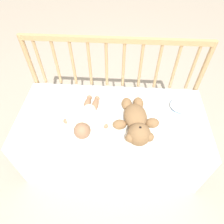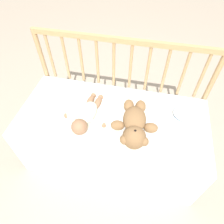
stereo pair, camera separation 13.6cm
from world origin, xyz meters
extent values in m
plane|color=tan|center=(0.00, 0.00, 0.00)|extent=(12.00, 12.00, 0.00)
cube|color=silver|center=(0.00, 0.00, 0.25)|extent=(1.34, 0.63, 0.51)
cylinder|color=tan|center=(-0.65, 0.34, 0.46)|extent=(0.04, 0.04, 0.92)
cylinder|color=tan|center=(0.65, 0.34, 0.46)|extent=(0.04, 0.04, 0.92)
cube|color=tan|center=(0.00, 0.34, 0.90)|extent=(1.31, 0.03, 0.04)
cylinder|color=tan|center=(-0.57, 0.34, 0.70)|extent=(0.02, 0.02, 0.38)
cylinder|color=tan|center=(-0.44, 0.34, 0.70)|extent=(0.02, 0.02, 0.38)
cylinder|color=tan|center=(-0.32, 0.34, 0.70)|extent=(0.02, 0.02, 0.38)
cylinder|color=tan|center=(-0.19, 0.34, 0.70)|extent=(0.02, 0.02, 0.38)
cylinder|color=tan|center=(-0.06, 0.34, 0.70)|extent=(0.02, 0.02, 0.38)
cylinder|color=tan|center=(0.06, 0.34, 0.70)|extent=(0.02, 0.02, 0.38)
cylinder|color=tan|center=(0.19, 0.34, 0.70)|extent=(0.02, 0.02, 0.38)
cylinder|color=tan|center=(0.32, 0.34, 0.70)|extent=(0.02, 0.02, 0.38)
cylinder|color=tan|center=(0.44, 0.34, 0.70)|extent=(0.02, 0.02, 0.38)
cylinder|color=tan|center=(0.57, 0.34, 0.70)|extent=(0.02, 0.02, 0.38)
cube|color=white|center=(-0.01, -0.03, 0.51)|extent=(0.85, 0.52, 0.01)
ellipsoid|color=olive|center=(0.16, -0.03, 0.57)|extent=(0.18, 0.22, 0.11)
sphere|color=olive|center=(0.18, -0.19, 0.58)|extent=(0.15, 0.15, 0.15)
sphere|color=tan|center=(0.18, -0.19, 0.62)|extent=(0.06, 0.06, 0.06)
sphere|color=black|center=(0.18, -0.19, 0.65)|extent=(0.02, 0.02, 0.02)
sphere|color=olive|center=(0.24, -0.21, 0.58)|extent=(0.06, 0.06, 0.06)
sphere|color=olive|center=(0.12, -0.22, 0.58)|extent=(0.06, 0.06, 0.06)
ellipsoid|color=olive|center=(0.27, -0.07, 0.54)|extent=(0.10, 0.08, 0.07)
ellipsoid|color=olive|center=(0.06, -0.09, 0.54)|extent=(0.10, 0.08, 0.07)
ellipsoid|color=olive|center=(0.18, 0.11, 0.54)|extent=(0.09, 0.11, 0.07)
ellipsoid|color=olive|center=(0.10, 0.09, 0.54)|extent=(0.09, 0.11, 0.07)
ellipsoid|color=#EAEACC|center=(-0.17, -0.03, 0.55)|extent=(0.13, 0.21, 0.08)
sphere|color=#936B4C|center=(-0.18, -0.17, 0.56)|extent=(0.11, 0.11, 0.11)
ellipsoid|color=#EAEACC|center=(-0.07, -0.09, 0.53)|extent=(0.13, 0.05, 0.04)
ellipsoid|color=#EAEACC|center=(-0.27, -0.08, 0.53)|extent=(0.13, 0.05, 0.04)
sphere|color=#936B4C|center=(-0.04, -0.10, 0.53)|extent=(0.04, 0.04, 0.04)
sphere|color=#936B4C|center=(-0.31, -0.08, 0.53)|extent=(0.04, 0.04, 0.04)
ellipsoid|color=#936B4C|center=(-0.13, 0.08, 0.53)|extent=(0.06, 0.14, 0.05)
ellipsoid|color=#936B4C|center=(-0.19, 0.09, 0.53)|extent=(0.06, 0.14, 0.05)
sphere|color=#936B4C|center=(-0.12, 0.15, 0.53)|extent=(0.04, 0.04, 0.04)
sphere|color=#936B4C|center=(-0.18, 0.15, 0.53)|extent=(0.04, 0.04, 0.04)
ellipsoid|color=silver|center=(0.50, 0.11, 0.54)|extent=(0.18, 0.15, 0.06)
camera|label=1|loc=(0.06, -0.90, 1.60)|focal=32.00mm
camera|label=2|loc=(0.19, -0.88, 1.60)|focal=32.00mm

